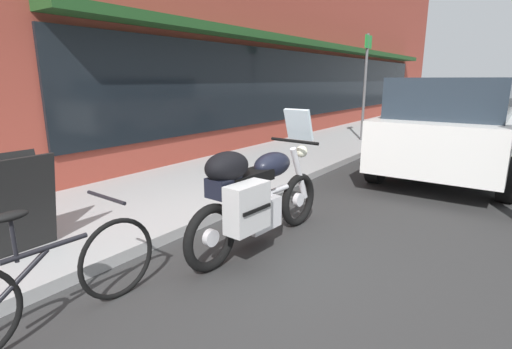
% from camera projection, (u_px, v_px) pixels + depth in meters
% --- Properties ---
extents(ground_plane, '(80.00, 80.00, 0.00)m').
position_uv_depth(ground_plane, '(275.00, 263.00, 3.71)').
color(ground_plane, '#2D2D2D').
extents(storefront_building, '(25.48, 0.90, 6.37)m').
position_uv_depth(storefront_building, '(323.00, 33.00, 12.05)').
color(storefront_building, brown).
rests_on(storefront_building, ground_plane).
extents(sidewalk_curb, '(30.00, 2.52, 0.12)m').
position_uv_depth(sidewalk_curb, '(363.00, 133.00, 12.20)').
color(sidewalk_curb, '#9C9C9C').
rests_on(sidewalk_curb, ground_plane).
extents(touring_motorcycle, '(2.10, 0.62, 1.40)m').
position_uv_depth(touring_motorcycle, '(255.00, 194.00, 3.87)').
color(touring_motorcycle, black).
rests_on(touring_motorcycle, ground_plane).
extents(parked_bicycle, '(1.69, 0.48, 0.92)m').
position_uv_depth(parked_bicycle, '(50.00, 281.00, 2.66)').
color(parked_bicycle, black).
rests_on(parked_bicycle, ground_plane).
extents(parked_minivan, '(4.76, 2.11, 1.74)m').
position_uv_depth(parked_minivan, '(456.00, 124.00, 7.05)').
color(parked_minivan, silver).
rests_on(parked_minivan, ground_plane).
extents(sandwich_board_sign, '(0.55, 0.41, 0.92)m').
position_uv_depth(sandwich_board_sign, '(20.00, 203.00, 3.63)').
color(sandwich_board_sign, black).
rests_on(sandwich_board_sign, sidewalk_curb).
extents(parking_sign_pole, '(0.44, 0.07, 2.72)m').
position_uv_depth(parking_sign_pole, '(365.00, 79.00, 10.03)').
color(parking_sign_pole, '#59595B').
rests_on(parking_sign_pole, sidewalk_curb).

